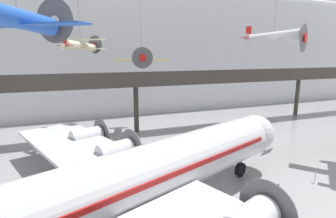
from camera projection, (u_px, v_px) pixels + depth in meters
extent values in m
plane|color=gray|center=(213.00, 215.00, 18.37)|extent=(260.00, 260.00, 0.00)
cube|color=silver|center=(119.00, 51.00, 46.90)|extent=(140.00, 3.00, 23.42)
cube|color=#38332D|center=(137.00, 83.00, 35.88)|extent=(110.00, 3.20, 0.90)
cube|color=#38332D|center=(140.00, 76.00, 34.27)|extent=(110.00, 0.12, 1.10)
cylinder|color=#38332D|center=(136.00, 109.00, 37.55)|extent=(0.70, 0.70, 6.80)
cylinder|color=#38332D|center=(297.00, 97.00, 48.06)|extent=(0.70, 0.70, 6.80)
cylinder|color=#B7BABF|center=(131.00, 179.00, 15.68)|extent=(25.25, 12.59, 3.62)
sphere|color=#B7BABF|center=(254.00, 133.00, 24.83)|extent=(3.55, 3.55, 3.55)
cube|color=maroon|center=(131.00, 174.00, 15.61)|extent=(23.61, 12.02, 0.33)
cube|color=#B7BABF|center=(77.00, 146.00, 23.74)|extent=(11.46, 17.46, 0.28)
cylinder|color=#B7BABF|center=(115.00, 152.00, 22.27)|extent=(3.41, 2.69, 1.74)
cylinder|color=#4C4C51|center=(131.00, 147.00, 23.34)|extent=(1.24, 3.11, 3.31)
cylinder|color=#B7BABF|center=(86.00, 137.00, 26.34)|extent=(3.41, 2.69, 1.74)
cylinder|color=#4C4C51|center=(101.00, 133.00, 27.41)|extent=(1.24, 3.11, 3.31)
cylinder|color=#4C4C51|center=(266.00, 209.00, 13.99)|extent=(1.24, 3.11, 3.31)
cylinder|color=#4C4C51|center=(241.00, 163.00, 23.97)|extent=(0.20, 0.20, 1.21)
cylinder|color=black|center=(240.00, 169.00, 24.09)|extent=(1.35, 0.82, 1.30)
cylinder|color=#4C4C51|center=(112.00, 195.00, 18.49)|extent=(0.20, 0.20, 1.21)
cylinder|color=black|center=(113.00, 203.00, 18.61)|extent=(1.35, 0.82, 1.30)
cylinder|color=#1E4CAD|center=(18.00, 18.00, 15.94)|extent=(4.57, 5.51, 1.65)
cone|color=white|center=(53.00, 21.00, 18.80)|extent=(1.47, 1.44, 1.10)
cylinder|color=#4C4C51|center=(55.00, 21.00, 19.00)|extent=(2.57, 1.95, 3.18)
cube|color=#1E4CAD|center=(23.00, 25.00, 16.35)|extent=(8.00, 6.52, 0.10)
cylinder|color=silver|center=(274.00, 37.00, 32.26)|extent=(4.06, 5.96, 1.70)
cone|color=red|center=(302.00, 38.00, 30.30)|extent=(1.47, 1.42, 1.13)
cylinder|color=#4C4C51|center=(304.00, 38.00, 30.17)|extent=(2.87, 1.61, 3.26)
cone|color=silver|center=(251.00, 36.00, 34.08)|extent=(1.75, 2.00, 1.18)
cube|color=silver|center=(277.00, 40.00, 32.10)|extent=(8.71, 5.72, 0.10)
cube|color=red|center=(249.00, 32.00, 34.20)|extent=(0.41, 0.67, 1.50)
cube|color=red|center=(248.00, 38.00, 34.35)|extent=(3.21, 2.22, 0.06)
cylinder|color=slate|center=(276.00, 8.00, 31.56)|extent=(0.04, 0.04, 5.62)
cylinder|color=yellow|center=(142.00, 58.00, 37.19)|extent=(2.19, 5.27, 1.20)
cone|color=red|center=(142.00, 58.00, 34.56)|extent=(1.13, 1.05, 0.96)
cylinder|color=#4C4C51|center=(142.00, 58.00, 34.38)|extent=(2.71, 0.66, 2.77)
cone|color=yellow|center=(141.00, 58.00, 39.64)|extent=(1.20, 1.57, 0.94)
cube|color=yellow|center=(142.00, 60.00, 36.95)|extent=(7.86, 2.96, 0.10)
cube|color=red|center=(141.00, 54.00, 39.80)|extent=(0.20, 0.62, 1.28)
cube|color=red|center=(141.00, 58.00, 39.93)|extent=(2.84, 1.23, 0.06)
cylinder|color=slate|center=(141.00, 24.00, 36.25)|extent=(0.04, 0.04, 8.19)
cylinder|color=beige|center=(81.00, 46.00, 31.71)|extent=(3.91, 3.46, 1.33)
cone|color=maroon|center=(94.00, 45.00, 33.57)|extent=(1.06, 1.07, 0.80)
cylinder|color=#4C4C51|center=(95.00, 44.00, 33.70)|extent=(1.51, 1.80, 2.31)
cone|color=beige|center=(67.00, 47.00, 29.97)|extent=(1.42, 1.36, 0.87)
cube|color=beige|center=(82.00, 40.00, 31.78)|extent=(4.94, 5.65, 0.10)
cube|color=beige|center=(83.00, 49.00, 32.00)|extent=(4.94, 5.65, 0.10)
cube|color=maroon|center=(64.00, 40.00, 29.60)|extent=(0.44, 0.38, 1.07)
cube|color=maroon|center=(65.00, 45.00, 29.70)|extent=(1.88, 2.11, 0.06)
cylinder|color=slate|center=(79.00, 12.00, 30.92)|extent=(0.04, 0.04, 6.84)
cylinder|color=#B2B5BA|center=(315.00, 182.00, 22.99)|extent=(0.36, 0.36, 0.04)
cylinder|color=#B2B5BA|center=(315.00, 177.00, 22.89)|extent=(0.07, 0.07, 0.95)
sphere|color=#B2B5BA|center=(316.00, 171.00, 22.79)|extent=(0.10, 0.10, 0.10)
cube|color=#4C4C51|center=(278.00, 193.00, 20.50)|extent=(0.35, 0.42, 0.70)
cube|color=#232326|center=(278.00, 187.00, 20.40)|extent=(0.44, 0.68, 0.73)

